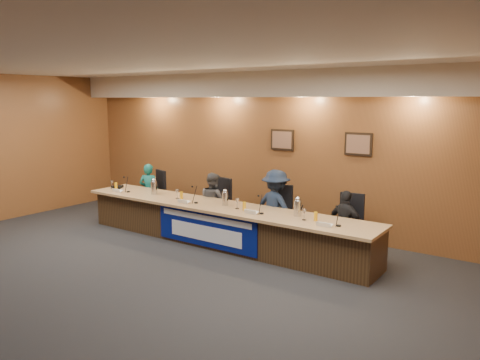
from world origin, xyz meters
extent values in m
plane|color=black|center=(0.00, 0.00, 0.00)|extent=(10.00, 10.00, 0.00)
cube|color=silver|center=(0.00, 0.00, 3.20)|extent=(10.00, 8.00, 0.04)
cube|color=brown|center=(0.00, 4.00, 1.60)|extent=(10.00, 0.04, 3.20)
cube|color=beige|center=(0.00, 3.75, 2.95)|extent=(10.00, 0.50, 0.50)
cube|color=#382614|center=(0.00, 2.40, 0.35)|extent=(6.00, 0.80, 0.70)
cube|color=#A88054|center=(0.00, 2.35, 0.72)|extent=(6.10, 0.95, 0.05)
cube|color=navy|center=(0.00, 1.99, 0.38)|extent=(2.20, 0.02, 0.65)
cube|color=silver|center=(0.00, 1.97, 0.58)|extent=(2.00, 0.01, 0.10)
cube|color=silver|center=(0.00, 1.97, 0.30)|extent=(1.60, 0.01, 0.28)
cube|color=black|center=(0.40, 3.97, 1.85)|extent=(0.52, 0.04, 0.42)
cube|color=black|center=(2.00, 3.97, 1.85)|extent=(0.52, 0.04, 0.42)
imported|color=#115B56|center=(-2.44, 2.97, 0.62)|extent=(0.54, 0.45, 1.25)
imported|color=#46474A|center=(-0.61, 2.97, 0.61)|extent=(0.70, 0.61, 1.21)
imported|color=#162136|center=(0.86, 2.97, 0.70)|extent=(0.97, 0.65, 1.40)
imported|color=black|center=(2.22, 2.97, 0.58)|extent=(0.73, 0.41, 1.17)
cube|color=black|center=(-2.44, 3.07, 0.48)|extent=(0.62, 0.62, 0.08)
cube|color=black|center=(-0.61, 3.07, 0.48)|extent=(0.56, 0.56, 0.08)
cube|color=black|center=(0.86, 3.07, 0.48)|extent=(0.58, 0.58, 0.08)
cube|color=black|center=(2.22, 3.07, 0.48)|extent=(0.53, 0.53, 0.08)
cube|color=white|center=(-2.46, 2.06, 0.80)|extent=(0.24, 0.08, 0.10)
cylinder|color=black|center=(-2.26, 2.22, 0.76)|extent=(0.07, 0.07, 0.02)
cylinder|color=#EDA413|center=(-2.70, 2.27, 0.82)|extent=(0.06, 0.06, 0.15)
cylinder|color=silver|center=(-2.83, 2.26, 0.84)|extent=(0.08, 0.08, 0.18)
cube|color=white|center=(-0.62, 2.08, 0.80)|extent=(0.24, 0.08, 0.10)
cylinder|color=black|center=(-0.42, 2.23, 0.76)|extent=(0.07, 0.07, 0.02)
cylinder|color=#EDA413|center=(-0.87, 2.33, 0.82)|extent=(0.06, 0.06, 0.15)
cylinder|color=silver|center=(-0.98, 2.32, 0.84)|extent=(0.08, 0.08, 0.18)
cube|color=white|center=(0.86, 2.13, 0.80)|extent=(0.24, 0.08, 0.10)
cylinder|color=black|center=(1.02, 2.24, 0.76)|extent=(0.07, 0.07, 0.02)
cylinder|color=#EDA413|center=(0.63, 2.28, 0.82)|extent=(0.06, 0.06, 0.15)
cylinder|color=silver|center=(0.46, 2.31, 0.84)|extent=(0.08, 0.08, 0.18)
cube|color=white|center=(2.23, 2.09, 0.80)|extent=(0.24, 0.08, 0.10)
cylinder|color=black|center=(2.40, 2.26, 0.76)|extent=(0.07, 0.07, 0.02)
cylinder|color=#EDA413|center=(1.97, 2.34, 0.82)|extent=(0.06, 0.06, 0.15)
cylinder|color=silver|center=(1.80, 2.28, 0.84)|extent=(0.08, 0.08, 0.18)
cylinder|color=silver|center=(-1.67, 2.38, 0.88)|extent=(0.13, 0.13, 0.26)
cylinder|color=silver|center=(0.13, 2.40, 0.87)|extent=(0.11, 0.11, 0.24)
cylinder|color=silver|center=(1.58, 2.46, 0.88)|extent=(0.13, 0.13, 0.26)
cylinder|color=black|center=(-2.79, 2.39, 0.78)|extent=(0.32, 0.32, 0.05)
camera|label=1|loc=(5.15, -4.23, 2.66)|focal=35.00mm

